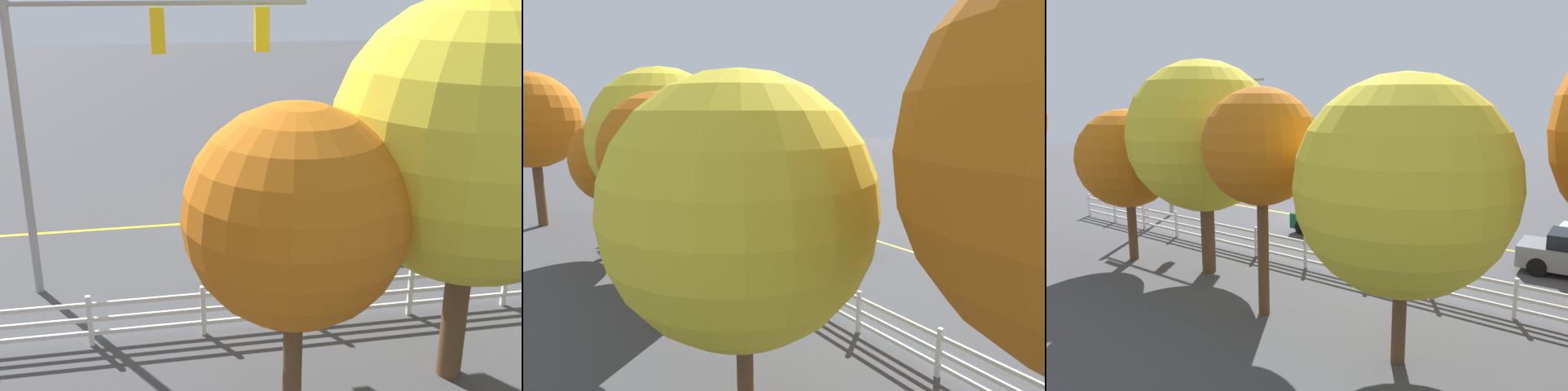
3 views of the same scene
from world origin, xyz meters
TOP-DOWN VIEW (x-y plane):
  - ground_plane at (0.00, 0.00)m, footprint 120.00×120.00m
  - lane_center_stripe at (-4.00, 0.00)m, footprint 28.00×0.16m
  - signal_assembly at (4.64, 3.85)m, footprint 6.73×0.38m
  - car_0 at (-2.68, 2.12)m, footprint 4.15×2.13m
  - white_rail_fence at (-3.00, 6.56)m, footprint 26.10×0.10m
  - tree_0 at (1.65, 9.58)m, footprint 3.58×3.58m
  - tree_1 at (8.18, 11.71)m, footprint 4.64×4.64m
  - tree_3 at (-9.74, 10.53)m, footprint 4.77×4.77m
  - tree_4 at (-1.67, 8.85)m, footprint 5.02×5.02m
  - tree_5 at (-5.57, 10.35)m, footprint 3.12×3.12m

SIDE VIEW (x-z plane):
  - ground_plane at x=0.00m, z-range 0.00..0.00m
  - lane_center_stripe at x=-4.00m, z-range 0.00..0.01m
  - white_rail_fence at x=-3.00m, z-range 0.03..1.18m
  - car_0 at x=-2.68m, z-range -0.01..1.38m
  - tree_0 at x=1.65m, z-range 1.00..6.61m
  - tree_3 at x=-9.74m, z-range 0.82..7.25m
  - tree_5 at x=-5.57m, z-range 1.52..7.75m
  - tree_4 at x=-1.67m, z-range 1.08..8.30m
  - signal_assembly at x=4.64m, z-range 1.44..8.69m
  - tree_1 at x=8.18m, z-range 1.47..9.10m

